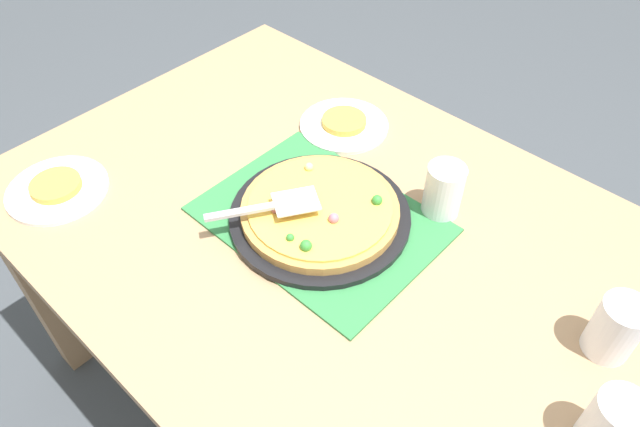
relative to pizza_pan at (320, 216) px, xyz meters
The scene contains 13 objects.
ground_plane 0.76m from the pizza_pan, ahead, with size 8.00×8.00×0.00m, color #3D4247.
dining_table 0.12m from the pizza_pan, ahead, with size 1.40×1.00×0.75m.
placemat 0.01m from the pizza_pan, ahead, with size 0.48×0.36×0.01m, color #2D753D.
pizza_pan is the anchor object (origin of this frame).
pizza 0.02m from the pizza_pan, 85.48° to the right, with size 0.33×0.33×0.05m.
plate_near_left 0.59m from the pizza_pan, 145.77° to the right, with size 0.22×0.22×0.01m, color white.
plate_far_right 0.33m from the pizza_pan, 122.30° to the left, with size 0.22×0.22×0.01m, color white.
served_slice_left 0.59m from the pizza_pan, 145.77° to the right, with size 0.11×0.11×0.02m, color gold.
served_slice_right 0.33m from the pizza_pan, 122.30° to the left, with size 0.11×0.11×0.02m, color gold.
cup_near 0.58m from the pizza_pan, 11.08° to the left, with size 0.08×0.08×0.12m, color white.
cup_far 0.64m from the pizza_pan, ahead, with size 0.08×0.08×0.12m, color white.
cup_corner 0.26m from the pizza_pan, 48.96° to the left, with size 0.08×0.08×0.12m, color white.
pizza_server 0.11m from the pizza_pan, 122.49° to the right, with size 0.16×0.22×0.01m.
Camera 1 is at (0.57, -0.62, 1.64)m, focal length 32.68 mm.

